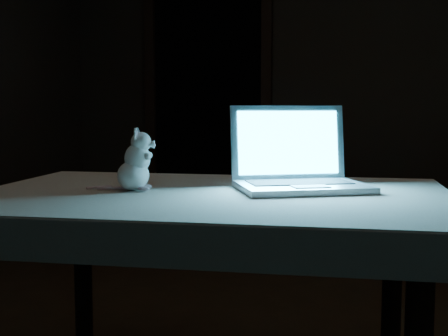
% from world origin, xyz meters
% --- Properties ---
extents(back_wall, '(4.50, 0.04, 2.60)m').
position_xyz_m(back_wall, '(0.00, 2.50, 1.30)').
color(back_wall, black).
rests_on(back_wall, ground).
extents(doorway, '(1.06, 0.36, 2.13)m').
position_xyz_m(doorway, '(-1.10, 2.50, 1.06)').
color(doorway, black).
rests_on(doorway, back_wall).
extents(table, '(1.38, 0.98, 0.69)m').
position_xyz_m(table, '(-0.09, -0.42, 0.34)').
color(table, black).
rests_on(table, floor).
extents(tablecloth, '(1.62, 1.33, 0.10)m').
position_xyz_m(tablecloth, '(-0.13, -0.37, 0.65)').
color(tablecloth, beige).
rests_on(tablecloth, table).
extents(laptop, '(0.49, 0.47, 0.26)m').
position_xyz_m(laptop, '(0.16, -0.30, 0.83)').
color(laptop, '#BCBDC1').
rests_on(laptop, tablecloth).
extents(plush_mouse, '(0.19, 0.19, 0.19)m').
position_xyz_m(plush_mouse, '(-0.32, -0.45, 0.79)').
color(plush_mouse, white).
rests_on(plush_mouse, tablecloth).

